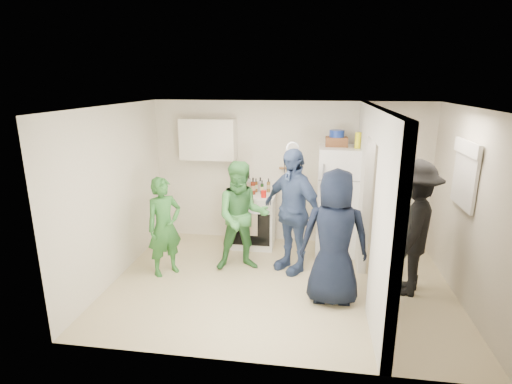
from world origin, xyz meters
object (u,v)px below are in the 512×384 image
Objects in this scene: fridge at (339,200)px; person_green_left at (164,227)px; stove at (253,219)px; yellow_cup_stack_top at (358,140)px; wicker_basket at (336,142)px; person_navy at (335,238)px; person_nook at (411,228)px; person_denim at (292,211)px; blue_bowl at (337,134)px; person_green_center at (242,217)px.

fridge is 2.88m from person_green_left.
stove is 3.78× the size of yellow_cup_stack_top.
person_navy is at bearing -91.75° from wicker_basket.
fridge reaches higher than person_green_left.
wicker_basket is at bearing -122.53° from person_nook.
yellow_cup_stack_top is 0.13× the size of person_denim.
blue_bowl is at bearing -92.33° from person_navy.
person_nook is at bearing -61.17° from yellow_cup_stack_top.
wicker_basket is at bearing 0.00° from blue_bowl.
yellow_cup_stack_top is at bearing -24.44° from fridge.
person_denim is at bearing -132.11° from fridge.
yellow_cup_stack_top is (0.22, -0.10, 1.02)m from fridge.
person_navy is at bearing -44.72° from person_green_center.
wicker_basket reaches higher than fridge.
wicker_basket is 0.36m from yellow_cup_stack_top.
wicker_basket is at bearing 19.97° from person_green_center.
fridge is at bearing 155.56° from yellow_cup_stack_top.
wicker_basket is 1.97m from person_green_center.
person_denim is at bearing -126.43° from blue_bowl.
stove is 3.93× the size of blue_bowl.
person_denim reaches higher than stove.
person_green_center is at bearing -145.44° from wicker_basket.
stove is 2.06m from blue_bowl.
yellow_cup_stack_top reaches higher than fridge.
person_green_center is at bearing -30.70° from person_navy.
person_denim reaches higher than person_green_left.
fridge is at bearing -124.44° from person_nook.
person_denim reaches higher than fridge.
blue_bowl is at bearing 154.89° from yellow_cup_stack_top.
person_green_center is 2.38m from person_nook.
yellow_cup_stack_top is at bearing -25.11° from blue_bowl.
person_navy is (2.44, -0.45, 0.15)m from person_green_left.
fridge is 1.54m from person_nook.
person_green_left is at bearing -154.65° from fridge.
person_denim is at bearing -126.43° from wicker_basket.
stove is at bearing 175.62° from yellow_cup_stack_top.
stove is 0.53× the size of fridge.
person_nook reaches higher than stove.
person_denim reaches higher than person_nook.
blue_bowl is 1.96m from person_nook.
person_denim is 1.04m from person_navy.
wicker_basket is at bearing 154.89° from yellow_cup_stack_top.
yellow_cup_stack_top is 0.14× the size of person_navy.
wicker_basket is 1.89m from person_nook.
person_nook is at bearing -29.11° from stove.
fridge is at bearing -1.16° from stove.
yellow_cup_stack_top is 1.55m from person_denim.
person_nook is (0.87, -1.27, 0.03)m from fridge.
blue_bowl is at bearing -19.67° from person_green_left.
person_denim is at bearing -55.78° from person_navy.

